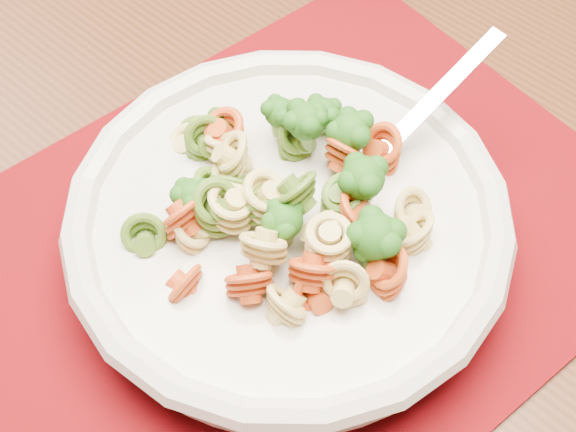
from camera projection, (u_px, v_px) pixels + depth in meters
name	position (u px, v px, depth m)	size (l,w,h in m)	color
dining_table	(255.00, 187.00, 0.68)	(1.67, 1.38, 0.74)	#4D2615
placemat	(290.00, 243.00, 0.53)	(0.44, 0.35, 0.00)	#610504
pasta_bowl	(288.00, 224.00, 0.50)	(0.28, 0.28, 0.05)	beige
pasta_broccoli_heap	(288.00, 210.00, 0.49)	(0.24, 0.24, 0.06)	tan
fork	(355.00, 180.00, 0.51)	(0.19, 0.02, 0.01)	silver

